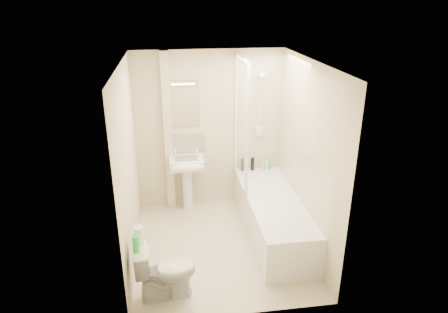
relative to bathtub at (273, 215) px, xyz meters
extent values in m
plane|color=beige|center=(-0.75, -0.20, -0.29)|extent=(2.50, 2.50, 0.00)
cube|color=beige|center=(-0.75, 1.05, 0.91)|extent=(2.20, 0.02, 2.40)
cube|color=beige|center=(-1.85, -0.20, 0.91)|extent=(0.02, 2.50, 2.40)
cube|color=beige|center=(0.35, -0.20, 0.91)|extent=(0.02, 2.50, 2.40)
cube|color=white|center=(-0.75, -0.20, 2.11)|extent=(2.20, 2.50, 0.02)
cube|color=beige|center=(0.00, 1.04, 1.14)|extent=(0.70, 0.01, 1.75)
cube|color=beige|center=(0.34, 0.00, 1.14)|extent=(0.01, 2.10, 1.75)
cube|color=beige|center=(-1.37, 0.99, 0.91)|extent=(0.12, 0.12, 2.40)
cube|color=beige|center=(-1.12, 1.04, 0.74)|extent=(0.60, 0.02, 0.30)
cube|color=white|center=(-1.12, 1.04, 1.29)|extent=(0.46, 0.01, 0.60)
cube|color=silver|center=(-1.12, 1.02, 1.66)|extent=(0.42, 0.07, 0.07)
cube|color=white|center=(0.00, 0.00, -0.01)|extent=(0.70, 2.10, 0.55)
cube|color=white|center=(0.00, 0.00, 0.21)|extent=(0.56, 1.96, 0.05)
cube|color=white|center=(-0.35, 0.60, 1.16)|extent=(0.01, 0.90, 1.80)
cube|color=white|center=(-0.35, 1.03, 1.16)|extent=(0.04, 0.04, 1.80)
cube|color=white|center=(-0.35, 0.15, 1.16)|extent=(0.04, 0.04, 1.80)
cube|color=white|center=(-0.35, 0.60, 2.04)|extent=(0.04, 0.90, 0.04)
cube|color=white|center=(-0.35, 0.60, 0.28)|extent=(0.04, 0.90, 0.03)
cylinder|color=white|center=(0.00, 1.02, 1.26)|extent=(0.02, 0.02, 0.90)
cylinder|color=white|center=(0.00, 1.02, 0.81)|extent=(0.05, 0.05, 0.02)
cylinder|color=white|center=(0.00, 1.02, 1.71)|extent=(0.05, 0.05, 0.02)
cylinder|color=white|center=(0.00, 0.95, 1.74)|extent=(0.08, 0.11, 0.11)
cube|color=white|center=(0.00, 1.01, 0.88)|extent=(0.10, 0.05, 0.14)
cylinder|color=white|center=(-0.02, 0.99, 1.31)|extent=(0.01, 0.13, 0.84)
cylinder|color=white|center=(-1.12, 0.88, 0.05)|extent=(0.15, 0.15, 0.68)
cube|color=white|center=(-1.12, 0.85, 0.49)|extent=(0.50, 0.39, 0.16)
ellipsoid|color=white|center=(-1.12, 0.68, 0.49)|extent=(0.50, 0.21, 0.16)
cube|color=silver|center=(-1.12, 0.85, 0.55)|extent=(0.35, 0.25, 0.04)
cylinder|color=white|center=(-1.29, 0.96, 0.61)|extent=(0.03, 0.03, 0.10)
cylinder|color=white|center=(-0.96, 0.96, 0.61)|extent=(0.03, 0.03, 0.10)
sphere|color=white|center=(-1.29, 0.96, 0.67)|extent=(0.04, 0.04, 0.04)
sphere|color=white|center=(-0.96, 0.96, 0.67)|extent=(0.04, 0.04, 0.04)
cylinder|color=black|center=(-0.26, 0.96, 0.36)|extent=(0.05, 0.05, 0.20)
cylinder|color=black|center=(-0.09, 0.96, 0.36)|extent=(0.05, 0.05, 0.20)
cylinder|color=beige|center=(0.07, 0.96, 0.35)|extent=(0.06, 0.06, 0.17)
cylinder|color=white|center=(0.13, 0.96, 0.34)|extent=(0.05, 0.05, 0.15)
cylinder|color=green|center=(0.17, 0.96, 0.31)|extent=(0.05, 0.05, 0.09)
imported|color=white|center=(-1.47, -1.05, 0.04)|extent=(0.49, 0.72, 0.66)
cylinder|color=white|center=(-1.72, -1.00, 0.42)|extent=(0.10, 0.10, 0.09)
cylinder|color=white|center=(-1.72, -0.98, 0.51)|extent=(0.11, 0.11, 0.09)
cylinder|color=green|center=(-1.74, -1.14, 0.47)|extent=(0.06, 0.06, 0.19)
camera|label=1|loc=(-1.34, -4.64, 2.80)|focal=32.00mm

